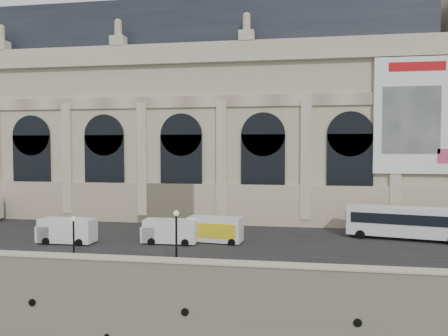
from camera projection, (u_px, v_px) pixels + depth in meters
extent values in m
cube|color=gray|center=(229.00, 229.00, 66.27)|extent=(160.00, 70.00, 6.00)
cube|color=#2D2D2D|center=(200.00, 238.00, 45.42)|extent=(160.00, 24.00, 0.06)
cube|color=gray|center=(161.00, 268.00, 32.18)|extent=(160.00, 1.20, 1.10)
cube|color=beige|center=(161.00, 260.00, 32.15)|extent=(160.00, 1.40, 0.12)
cube|color=#BFB293|center=(184.00, 137.00, 62.62)|extent=(68.00, 18.00, 22.00)
cube|color=beige|center=(166.00, 203.00, 54.00)|extent=(68.60, 0.40, 5.00)
cube|color=beige|center=(165.00, 54.00, 52.99)|extent=(69.00, 0.80, 2.40)
cube|color=beige|center=(165.00, 102.00, 53.41)|extent=(68.00, 0.30, 1.40)
cube|color=#252A31|center=(184.00, 38.00, 61.96)|extent=(64.00, 15.00, 6.00)
cube|color=#252A31|center=(184.00, 13.00, 61.80)|extent=(56.00, 10.00, 1.20)
cube|color=black|center=(32.00, 170.00, 56.66)|extent=(5.20, 0.25, 9.00)
cylinder|color=black|center=(31.00, 135.00, 56.44)|extent=(5.20, 0.25, 5.20)
cube|color=beige|center=(67.00, 159.00, 55.72)|extent=(1.20, 0.50, 14.00)
cube|color=black|center=(104.00, 171.00, 55.06)|extent=(5.20, 0.25, 9.00)
cylinder|color=black|center=(104.00, 135.00, 54.85)|extent=(5.20, 0.25, 5.20)
cube|color=beige|center=(142.00, 159.00, 54.12)|extent=(1.20, 0.50, 14.00)
cube|color=black|center=(181.00, 171.00, 53.46)|extent=(5.20, 0.25, 9.00)
cylinder|color=black|center=(181.00, 135.00, 53.25)|extent=(5.20, 0.25, 5.20)
cube|color=beige|center=(221.00, 159.00, 52.53)|extent=(1.20, 0.50, 14.00)
cube|color=black|center=(263.00, 172.00, 51.87)|extent=(5.20, 0.25, 9.00)
cylinder|color=black|center=(263.00, 134.00, 51.65)|extent=(5.20, 0.25, 5.20)
cube|color=beige|center=(306.00, 160.00, 50.93)|extent=(1.20, 0.50, 14.00)
cube|color=black|center=(350.00, 173.00, 50.27)|extent=(5.20, 0.25, 9.00)
cylinder|color=black|center=(350.00, 134.00, 50.06)|extent=(5.20, 0.25, 5.20)
cube|color=beige|center=(396.00, 160.00, 49.33)|extent=(1.20, 0.50, 14.00)
cube|color=white|center=(416.00, 115.00, 48.58)|extent=(9.00, 0.35, 13.00)
cube|color=#B80C0F|center=(417.00, 66.00, 48.13)|extent=(6.00, 0.06, 1.00)
cube|color=gray|center=(411.00, 120.00, 48.49)|extent=(6.20, 0.06, 7.50)
cube|color=#C14462|center=(444.00, 156.00, 48.12)|extent=(1.40, 0.06, 1.60)
cube|color=silver|center=(405.00, 222.00, 44.36)|extent=(11.61, 4.62, 2.94)
cube|color=black|center=(347.00, 216.00, 46.38)|extent=(0.52, 2.15, 1.14)
cube|color=black|center=(405.00, 220.00, 43.20)|extent=(10.22, 2.19, 1.04)
cube|color=black|center=(405.00, 216.00, 45.49)|extent=(10.22, 2.19, 1.04)
cylinder|color=black|center=(360.00, 235.00, 44.84)|extent=(0.99, 0.47, 0.95)
cylinder|color=black|center=(362.00, 231.00, 47.05)|extent=(0.99, 0.47, 0.95)
cube|color=white|center=(68.00, 230.00, 42.72)|extent=(5.33, 2.09, 2.27)
cube|color=white|center=(48.00, 233.00, 43.06)|extent=(1.50, 2.08, 1.58)
cube|color=black|center=(42.00, 227.00, 43.12)|extent=(0.07, 1.77, 0.79)
cylinder|color=black|center=(46.00, 242.00, 42.00)|extent=(0.75, 0.25, 0.75)
cylinder|color=black|center=(57.00, 237.00, 44.05)|extent=(0.75, 0.25, 0.75)
cylinder|color=black|center=(79.00, 243.00, 41.48)|extent=(0.75, 0.25, 0.75)
cylinder|color=black|center=(89.00, 238.00, 43.52)|extent=(0.75, 0.25, 0.75)
cube|color=white|center=(171.00, 231.00, 42.65)|extent=(5.22, 2.12, 2.21)
cube|color=white|center=(150.00, 234.00, 42.95)|extent=(1.49, 2.04, 1.53)
cube|color=black|center=(145.00, 228.00, 43.00)|extent=(0.10, 1.73, 0.77)
cylinder|color=black|center=(151.00, 242.00, 41.93)|extent=(0.73, 0.26, 0.73)
cylinder|color=black|center=(157.00, 238.00, 43.92)|extent=(0.73, 0.26, 0.73)
cylinder|color=black|center=(185.00, 243.00, 41.47)|extent=(0.73, 0.26, 0.73)
cylinder|color=black|center=(190.00, 239.00, 43.46)|extent=(0.73, 0.26, 0.73)
cube|color=silver|center=(215.00, 229.00, 43.20)|extent=(5.49, 2.63, 2.38)
cube|color=gold|center=(212.00, 231.00, 42.20)|extent=(4.57, 0.59, 1.41)
cube|color=#B80C0F|center=(212.00, 231.00, 42.20)|extent=(2.63, 0.35, 0.53)
cube|color=silver|center=(187.00, 233.00, 44.04)|extent=(1.63, 2.09, 1.32)
cylinder|color=black|center=(188.00, 240.00, 42.94)|extent=(0.73, 0.33, 0.71)
cylinder|color=black|center=(195.00, 236.00, 44.89)|extent=(0.73, 0.33, 0.71)
cylinder|color=black|center=(232.00, 242.00, 41.74)|extent=(0.73, 0.33, 0.71)
cylinder|color=black|center=(237.00, 238.00, 43.69)|extent=(0.73, 0.33, 0.71)
cylinder|color=black|center=(74.00, 264.00, 34.74)|extent=(0.40, 0.40, 0.37)
cylinder|color=black|center=(74.00, 243.00, 34.66)|extent=(0.15, 0.15, 3.68)
sphere|color=beige|center=(73.00, 219.00, 34.57)|extent=(0.40, 0.40, 0.40)
cylinder|color=black|center=(176.00, 265.00, 34.25)|extent=(0.46, 0.46, 0.42)
cylinder|color=black|center=(176.00, 241.00, 34.16)|extent=(0.17, 0.17, 4.18)
sphere|color=beige|center=(176.00, 213.00, 34.05)|extent=(0.46, 0.46, 0.46)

